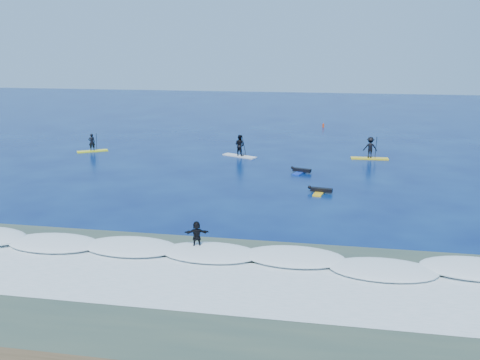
% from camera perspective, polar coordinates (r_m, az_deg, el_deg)
% --- Properties ---
extents(ground, '(160.00, 160.00, 0.00)m').
position_cam_1_polar(ground, '(35.21, -1.02, -1.90)').
color(ground, '#031149').
rests_on(ground, ground).
extents(shallow_water, '(90.00, 13.00, 0.01)m').
position_cam_1_polar(shallow_water, '(22.54, -8.23, -11.68)').
color(shallow_water, '#314338').
rests_on(shallow_water, ground).
extents(breaking_wave, '(40.00, 6.00, 0.30)m').
position_cam_1_polar(breaking_wave, '(26.02, -5.42, -7.94)').
color(breaking_wave, white).
rests_on(breaking_wave, ground).
extents(whitewater, '(34.00, 5.00, 0.02)m').
position_cam_1_polar(whitewater, '(23.40, -7.44, -10.65)').
color(whitewater, silver).
rests_on(whitewater, ground).
extents(sup_paddler_left, '(2.71, 2.11, 1.95)m').
position_cam_1_polar(sup_paddler_left, '(52.13, -15.50, 3.60)').
color(sup_paddler_left, '#FBFF1B').
rests_on(sup_paddler_left, ground).
extents(sup_paddler_center, '(3.31, 2.13, 2.30)m').
position_cam_1_polar(sup_paddler_center, '(47.92, -0.03, 3.52)').
color(sup_paddler_center, silver).
rests_on(sup_paddler_center, ground).
extents(sup_paddler_right, '(3.26, 0.91, 2.27)m').
position_cam_1_polar(sup_paddler_right, '(48.28, 13.71, 3.22)').
color(sup_paddler_right, yellow).
rests_on(sup_paddler_right, ground).
extents(prone_paddler_near, '(1.70, 2.19, 0.45)m').
position_cam_1_polar(prone_paddler_near, '(36.72, 8.54, -1.13)').
color(prone_paddler_near, yellow).
rests_on(prone_paddler_near, ground).
extents(prone_paddler_far, '(1.65, 2.17, 0.44)m').
position_cam_1_polar(prone_paddler_far, '(42.28, 6.51, 0.98)').
color(prone_paddler_far, '#183AB5').
rests_on(prone_paddler_far, ground).
extents(wave_surfer, '(1.99, 0.99, 1.39)m').
position_cam_1_polar(wave_surfer, '(26.13, -4.64, -5.97)').
color(wave_surfer, white).
rests_on(wave_surfer, breaking_wave).
extents(marker_buoy, '(0.24, 0.24, 0.58)m').
position_cam_1_polar(marker_buoy, '(65.90, 8.88, 5.78)').
color(marker_buoy, red).
rests_on(marker_buoy, ground).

